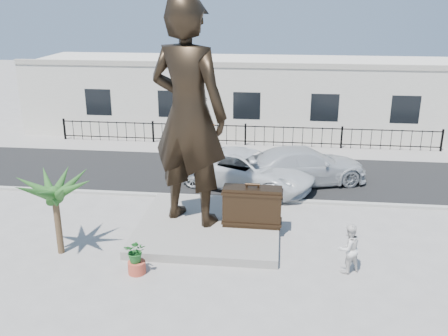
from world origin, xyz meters
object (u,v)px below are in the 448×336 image
object	(u,v)px
tourist	(348,248)
suitcase	(252,207)
car_white	(248,170)
statue	(189,114)

from	to	relation	value
tourist	suitcase	bearing A→B (deg)	-66.47
suitcase	tourist	distance (m)	3.99
suitcase	car_white	size ratio (longest dim) A/B	0.35
suitcase	car_white	xyz separation A→B (m)	(-0.49, 4.57, -0.19)
statue	car_white	distance (m)	5.81
statue	car_white	world-z (taller)	statue
statue	tourist	bearing A→B (deg)	174.76
statue	tourist	xyz separation A→B (m)	(5.50, -2.70, -3.52)
suitcase	car_white	distance (m)	4.60
tourist	car_white	bearing A→B (deg)	-91.54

